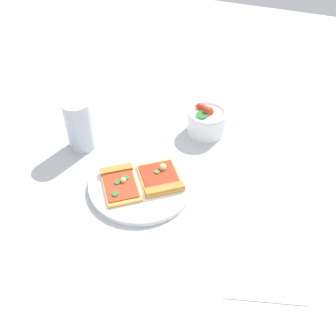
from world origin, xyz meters
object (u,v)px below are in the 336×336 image
at_px(soda_glass, 80,126).
at_px(pizza_slice_far, 161,179).
at_px(plate, 141,185).
at_px(paper_napkin, 263,271).
at_px(pizza_slice_near, 120,182).
at_px(salad_bowl, 206,121).

bearing_deg(soda_glass, pizza_slice_far, 75.04).
bearing_deg(soda_glass, plate, 66.83).
height_order(soda_glass, paper_napkin, soda_glass).
xyz_separation_m(pizza_slice_near, paper_napkin, (0.11, 0.36, -0.02)).
height_order(pizza_slice_far, soda_glass, soda_glass).
bearing_deg(pizza_slice_far, soda_glass, -104.96).
xyz_separation_m(plate, salad_bowl, (-0.26, 0.08, 0.03)).
xyz_separation_m(salad_bowl, paper_napkin, (0.39, 0.23, -0.03)).
distance_m(soda_glass, paper_napkin, 0.57).
bearing_deg(soda_glass, paper_napkin, 67.39).
relative_size(plate, salad_bowl, 2.38).
height_order(pizza_slice_near, soda_glass, soda_glass).
distance_m(pizza_slice_far, soda_glass, 0.26).
distance_m(salad_bowl, paper_napkin, 0.46).
distance_m(pizza_slice_far, salad_bowl, 0.24).
bearing_deg(soda_glass, pizza_slice_near, 56.05).
bearing_deg(plate, salad_bowl, 162.15).
height_order(plate, pizza_slice_far, pizza_slice_far).
xyz_separation_m(plate, pizza_slice_far, (-0.02, 0.04, 0.01)).
relative_size(plate, soda_glass, 1.83).
distance_m(plate, paper_napkin, 0.34).
relative_size(plate, paper_napkin, 1.63).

